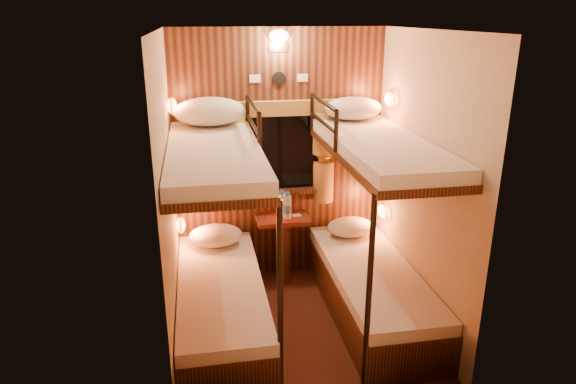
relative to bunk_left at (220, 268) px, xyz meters
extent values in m
plane|color=#33110E|center=(0.65, -0.07, -0.56)|extent=(2.10, 2.10, 0.00)
plane|color=silver|center=(0.65, -0.07, 1.84)|extent=(2.10, 2.10, 0.00)
plane|color=#C6B293|center=(0.65, 0.98, 0.64)|extent=(2.40, 0.00, 2.40)
plane|color=#C6B293|center=(0.65, -1.12, 0.64)|extent=(2.40, 0.00, 2.40)
plane|color=#C6B293|center=(-0.35, -0.07, 0.64)|extent=(0.00, 2.40, 2.40)
plane|color=#C6B293|center=(1.65, -0.07, 0.64)|extent=(0.00, 2.40, 2.40)
cube|color=black|center=(0.65, 0.97, 0.64)|extent=(2.00, 0.03, 2.40)
cube|color=black|center=(0.00, 0.00, -0.38)|extent=(0.70, 1.90, 0.35)
cube|color=silver|center=(0.00, 0.00, -0.16)|extent=(0.68, 1.88, 0.10)
cube|color=black|center=(0.00, 0.00, 0.89)|extent=(0.70, 1.90, 0.06)
cube|color=silver|center=(0.00, 0.00, 0.97)|extent=(0.68, 1.88, 0.10)
cylinder|color=black|center=(0.35, -0.90, 0.17)|extent=(0.04, 0.04, 1.45)
cylinder|color=black|center=(0.35, 0.88, 1.08)|extent=(0.04, 0.04, 0.32)
cylinder|color=black|center=(0.35, 0.03, 1.08)|extent=(0.04, 0.04, 0.32)
cylinder|color=black|center=(0.35, 0.46, 1.24)|extent=(0.04, 0.85, 0.04)
cylinder|color=black|center=(0.35, 0.46, 1.07)|extent=(0.03, 0.85, 0.03)
cube|color=black|center=(1.30, 0.00, -0.38)|extent=(0.70, 1.90, 0.35)
cube|color=silver|center=(1.30, 0.00, -0.16)|extent=(0.68, 1.88, 0.10)
cube|color=black|center=(1.30, 0.00, 0.89)|extent=(0.70, 1.90, 0.06)
cube|color=silver|center=(1.30, 0.00, 0.97)|extent=(0.68, 1.88, 0.10)
cylinder|color=black|center=(0.95, -0.90, 0.17)|extent=(0.04, 0.04, 1.45)
cylinder|color=black|center=(0.95, 0.88, 1.08)|extent=(0.04, 0.04, 0.32)
cylinder|color=black|center=(0.95, 0.03, 1.08)|extent=(0.04, 0.04, 0.32)
cylinder|color=black|center=(0.95, 0.46, 1.24)|extent=(0.04, 0.85, 0.04)
cylinder|color=black|center=(0.95, 0.46, 1.07)|extent=(0.03, 0.85, 0.03)
cube|color=black|center=(0.65, 0.95, 0.69)|extent=(0.98, 0.02, 0.78)
cube|color=black|center=(0.65, 0.94, 0.69)|extent=(0.90, 0.01, 0.70)
cube|color=black|center=(0.65, 0.90, 0.31)|extent=(1.00, 0.12, 0.04)
cube|color=olive|center=(0.65, 0.91, 1.12)|extent=(1.10, 0.06, 0.14)
cylinder|color=olive|center=(0.22, 0.90, 0.87)|extent=(0.22, 0.22, 0.40)
cylinder|color=olive|center=(0.22, 0.90, 0.64)|extent=(0.11, 0.11, 0.12)
cylinder|color=olive|center=(0.22, 0.90, 0.39)|extent=(0.20, 0.20, 0.40)
torus|color=gold|center=(0.22, 0.90, 0.64)|extent=(0.14, 0.14, 0.02)
cylinder|color=olive|center=(1.08, 0.90, 0.87)|extent=(0.22, 0.22, 0.40)
cylinder|color=olive|center=(1.08, 0.90, 0.64)|extent=(0.11, 0.11, 0.12)
cylinder|color=olive|center=(1.08, 0.90, 0.39)|extent=(0.20, 0.20, 0.40)
torus|color=gold|center=(1.08, 0.90, 0.64)|extent=(0.14, 0.14, 0.02)
cylinder|color=black|center=(0.65, 0.95, 1.39)|extent=(0.12, 0.02, 0.12)
cube|color=silver|center=(0.43, 0.95, 1.39)|extent=(0.10, 0.01, 0.07)
cube|color=silver|center=(0.87, 0.95, 1.39)|extent=(0.10, 0.01, 0.07)
cube|color=gold|center=(0.65, 0.95, 1.66)|extent=(0.18, 0.01, 0.08)
ellipsoid|color=#FFCC8C|center=(0.65, 0.93, 1.76)|extent=(0.18, 0.09, 0.11)
ellipsoid|color=orange|center=(-0.31, 0.63, 0.14)|extent=(0.08, 0.20, 0.13)
torus|color=gold|center=(-0.31, 0.63, 0.14)|extent=(0.02, 0.17, 0.17)
ellipsoid|color=orange|center=(-0.31, 0.63, 1.22)|extent=(0.08, 0.20, 0.13)
torus|color=gold|center=(-0.31, 0.63, 1.22)|extent=(0.02, 0.17, 0.17)
ellipsoid|color=orange|center=(1.61, 0.63, 0.14)|extent=(0.08, 0.20, 0.13)
torus|color=gold|center=(1.61, 0.63, 0.14)|extent=(0.02, 0.17, 0.17)
ellipsoid|color=orange|center=(1.61, 0.63, 1.22)|extent=(0.08, 0.20, 0.13)
torus|color=gold|center=(1.61, 0.63, 1.22)|extent=(0.02, 0.17, 0.17)
cube|color=#552113|center=(0.65, 0.78, 0.07)|extent=(0.50, 0.34, 0.04)
cube|color=black|center=(0.65, 0.78, -0.25)|extent=(0.08, 0.30, 0.61)
cube|color=maroon|center=(0.65, 0.78, 0.09)|extent=(0.30, 0.34, 0.01)
cylinder|color=#99BFE5|center=(0.69, 0.73, 0.21)|extent=(0.07, 0.07, 0.23)
cylinder|color=#395AAC|center=(0.69, 0.73, 0.19)|extent=(0.08, 0.08, 0.08)
cylinder|color=#395AAC|center=(0.69, 0.73, 0.34)|extent=(0.04, 0.04, 0.03)
cylinder|color=#99BFE5|center=(0.65, 0.80, 0.21)|extent=(0.07, 0.07, 0.23)
cylinder|color=#395AAC|center=(0.65, 0.80, 0.19)|extent=(0.08, 0.08, 0.08)
cylinder|color=#395AAC|center=(0.65, 0.80, 0.34)|extent=(0.04, 0.04, 0.03)
cube|color=silver|center=(0.79, 0.79, 0.09)|extent=(0.09, 0.08, 0.01)
cube|color=silver|center=(0.68, 0.83, 0.09)|extent=(0.09, 0.08, 0.01)
ellipsoid|color=silver|center=(0.00, 0.67, 0.00)|extent=(0.50, 0.35, 0.19)
ellipsoid|color=silver|center=(1.30, 0.67, -0.01)|extent=(0.45, 0.32, 0.18)
ellipsoid|color=silver|center=(0.00, 0.70, 1.15)|extent=(0.62, 0.44, 0.24)
ellipsoid|color=silver|center=(1.30, 0.73, 1.13)|extent=(0.53, 0.38, 0.21)
camera|label=1|loc=(-0.11, -3.75, 1.95)|focal=32.00mm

